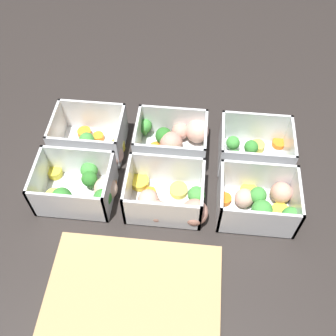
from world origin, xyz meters
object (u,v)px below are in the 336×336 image
at_px(container_near_right, 94,140).
at_px(container_far_left, 261,203).
at_px(container_near_center, 174,141).
at_px(container_far_center, 169,200).
at_px(container_near_left, 255,154).
at_px(container_far_right, 82,187).

bearing_deg(container_near_right, container_far_left, 160.77).
bearing_deg(container_near_center, container_far_left, 142.76).
distance_m(container_near_right, container_far_left, 0.35).
xyz_separation_m(container_near_center, container_far_left, (-0.17, 0.13, -0.00)).
relative_size(container_far_left, container_far_center, 0.88).
bearing_deg(container_far_left, container_near_center, -37.24).
xyz_separation_m(container_near_left, container_far_right, (0.32, 0.11, 0.00)).
distance_m(container_near_left, container_near_right, 0.33).
distance_m(container_far_center, container_far_right, 0.17).
bearing_deg(container_near_left, container_far_right, 19.20).
relative_size(container_near_center, container_far_left, 1.04).
distance_m(container_near_center, container_far_right, 0.21).
bearing_deg(container_far_center, container_near_center, -88.67).
height_order(container_near_left, container_far_right, same).
bearing_deg(container_far_left, container_far_center, 3.36).
xyz_separation_m(container_near_center, container_far_right, (0.16, 0.13, 0.00)).
relative_size(container_near_center, container_far_center, 0.92).
height_order(container_near_center, container_far_center, same).
bearing_deg(container_far_right, container_far_left, 179.94).
height_order(container_far_center, container_far_right, same).
xyz_separation_m(container_near_center, container_near_right, (0.16, 0.01, -0.00)).
height_order(container_near_right, container_far_left, same).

